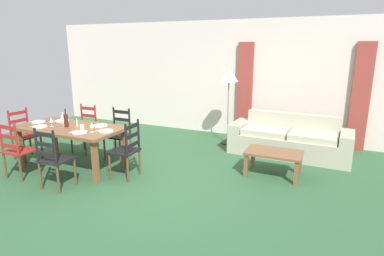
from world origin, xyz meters
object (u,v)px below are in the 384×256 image
Objects in this scene: dining_chair_near_right at (53,159)px; dining_chair_head_west at (24,134)px; standing_lamp at (229,80)px; wine_glass_near_right at (92,125)px; couch at (289,140)px; dining_chair_near_left at (17,150)px; dining_table at (71,131)px; dining_chair_head_east at (127,150)px; wine_glass_far_left at (62,117)px; coffee_table at (274,155)px; wine_glass_near_left at (51,120)px; dining_chair_far_right at (119,134)px; coffee_cup_primary at (82,127)px; dining_chair_far_left at (85,129)px; wine_bottle at (66,120)px.

dining_chair_head_west is (-1.60, 0.75, 0.00)m from dining_chair_near_right.
wine_glass_near_right is at bearing -118.33° from standing_lamp.
couch is (2.97, 3.11, -0.19)m from dining_chair_near_right.
dining_chair_near_left is 4.91m from couch.
dining_chair_head_west is at bearing -178.82° from dining_table.
dining_chair_head_east reaches higher than wine_glass_far_left.
dining_table is at bearing 118.00° from dining_chair_near_right.
dining_chair_head_west is at bearing -165.73° from coffee_table.
dining_table is at bearing 58.52° from dining_chair_near_left.
dining_chair_head_east reaches higher than wine_glass_near_left.
dining_chair_near_right and dining_chair_far_right have the same top height.
couch is at bearing 38.67° from dining_chair_near_left.
dining_chair_near_left is 10.67× the size of coffee_cup_primary.
wine_glass_far_left is (0.87, 0.15, 0.38)m from dining_chair_head_west.
wine_glass_near_left is 0.25m from wine_glass_far_left.
dining_table is 4.12m from couch.
coffee_cup_primary is at bearing -12.90° from dining_table.
dining_chair_far_left is 5.96× the size of wine_glass_near_right.
dining_chair_near_left is at bearing -119.95° from dining_chair_far_right.
coffee_cup_primary is 0.10× the size of coffee_table.
dining_chair_far_right is 1.00× the size of dining_chair_head_west.
standing_lamp reaches higher than couch.
dining_table is 1.98× the size of dining_chair_far_right.
wine_glass_near_left is (-0.30, -0.12, 0.20)m from dining_table.
dining_chair_far_right reaches higher than coffee_table.
dining_chair_near_left reaches higher than wine_glass_far_left.
wine_glass_far_left reaches higher than coffee_table.
dining_chair_near_right is at bearing -133.63° from couch.
wine_glass_near_left is at bearing -161.02° from coffee_table.
dining_table is at bearing 167.10° from coffee_cup_primary.
dining_chair_far_left reaches higher than wine_glass_far_left.
dining_chair_near_left is 4.19m from standing_lamp.
dining_table is at bearing -178.55° from dining_chair_head_east.
wine_bottle is 1.96× the size of wine_glass_near_right.
dining_chair_head_west is at bearing -141.64° from standing_lamp.
dining_chair_head_west is at bearing -178.68° from dining_chair_head_east.
dining_chair_near_left is at bearing -141.33° from couch.
dining_chair_far_right reaches higher than wine_glass_near_left.
dining_table is at bearing 22.20° from wine_glass_near_left.
dining_chair_head_east is 0.59× the size of standing_lamp.
dining_chair_far_right is (0.42, 0.78, -0.19)m from dining_table.
coffee_table is (3.62, 0.99, -0.51)m from wine_glass_far_left.
coffee_cup_primary is (0.34, -0.08, 0.13)m from dining_table.
wine_glass_far_left is (0.11, -0.66, 0.38)m from dining_chair_far_left.
dining_chair_head_west reaches higher than wine_glass_near_left.
dining_chair_far_right is 1.02m from wine_bottle.
coffee_cup_primary is at bearing -158.00° from coffee_table.
wine_glass_near_right is at bearing -41.91° from dining_chair_far_left.
dining_chair_far_left is at bearing 138.09° from wine_glass_near_right.
dining_chair_far_left is (0.03, 1.52, 0.00)m from dining_chair_near_left.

